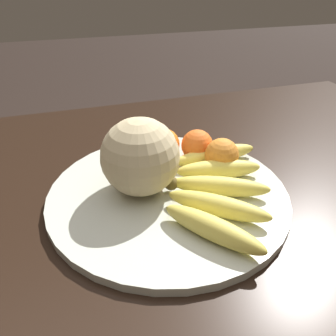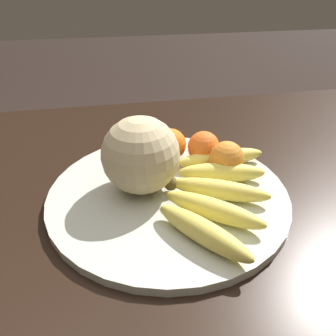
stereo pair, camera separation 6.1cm
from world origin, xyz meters
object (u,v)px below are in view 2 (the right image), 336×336
at_px(kitchen_table, 190,227).
at_px(orange_front_right, 204,147).
at_px(orange_front_left, 170,144).
at_px(fruit_bowl, 168,193).
at_px(melon, 141,155).
at_px(orange_mid_center, 226,158).
at_px(orange_back_left, 142,147).
at_px(banana_bunch, 216,189).

bearing_deg(kitchen_table, orange_front_right, -117.44).
bearing_deg(orange_front_left, fruit_bowl, 76.58).
relative_size(kitchen_table, melon, 10.79).
xyz_separation_m(kitchen_table, fruit_bowl, (0.05, -0.01, 0.09)).
height_order(kitchen_table, orange_front_left, orange_front_left).
bearing_deg(orange_mid_center, orange_back_left, -28.09).
height_order(kitchen_table, melon, melon).
relative_size(melon, orange_back_left, 2.18).
bearing_deg(orange_front_left, orange_mid_center, 140.69).
relative_size(kitchen_table, fruit_bowl, 3.43).
bearing_deg(orange_back_left, kitchen_table, 120.74).
bearing_deg(orange_back_left, fruit_bowl, 104.93).
height_order(orange_front_left, orange_mid_center, same).
bearing_deg(kitchen_table, orange_mid_center, -152.35).
xyz_separation_m(banana_bunch, orange_mid_center, (-0.05, -0.08, 0.02)).
xyz_separation_m(kitchen_table, banana_bunch, (-0.04, 0.03, 0.12)).
xyz_separation_m(orange_front_left, orange_mid_center, (-0.10, 0.08, 0.00)).
relative_size(kitchen_table, orange_front_right, 22.64).
bearing_deg(orange_front_left, kitchen_table, 97.38).
bearing_deg(orange_front_right, fruit_bowl, 43.81).
height_order(fruit_bowl, orange_back_left, orange_back_left).
height_order(melon, orange_back_left, melon).
distance_m(fruit_bowl, orange_front_left, 0.13).
height_order(orange_mid_center, orange_back_left, orange_mid_center).
distance_m(fruit_bowl, orange_front_right, 0.14).
relative_size(fruit_bowl, orange_back_left, 6.86).
bearing_deg(fruit_bowl, orange_front_left, -103.42).
xyz_separation_m(banana_bunch, orange_back_left, (0.11, -0.17, 0.01)).
xyz_separation_m(banana_bunch, orange_front_left, (0.05, -0.16, 0.02)).
distance_m(orange_front_left, orange_mid_center, 0.13).
xyz_separation_m(orange_front_left, orange_front_right, (-0.07, 0.03, -0.00)).
relative_size(orange_front_left, orange_back_left, 1.05).
distance_m(banana_bunch, orange_front_left, 0.17).
height_order(orange_front_left, orange_back_left, orange_front_left).
xyz_separation_m(melon, orange_front_left, (-0.08, -0.10, -0.04)).
bearing_deg(melon, banana_bunch, 155.81).
height_order(banana_bunch, orange_front_left, orange_front_left).
relative_size(orange_mid_center, orange_back_left, 1.06).
bearing_deg(orange_mid_center, banana_bunch, 58.77).
bearing_deg(melon, kitchen_table, 165.40).
relative_size(fruit_bowl, banana_bunch, 1.44).
relative_size(orange_front_right, orange_back_left, 1.04).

